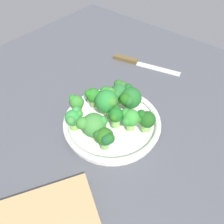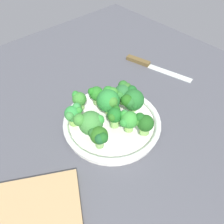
# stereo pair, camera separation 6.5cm
# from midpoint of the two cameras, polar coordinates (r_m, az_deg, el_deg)

# --- Properties ---
(ground_plane) EXTENTS (1.30, 1.30, 0.03)m
(ground_plane) POSITION_cam_midpoint_polar(r_m,az_deg,el_deg) (0.70, -4.63, -4.92)
(ground_plane) COLOR #4E5057
(bowl) EXTENTS (0.28, 0.28, 0.03)m
(bowl) POSITION_cam_midpoint_polar(r_m,az_deg,el_deg) (0.68, -2.72, -2.76)
(bowl) COLOR white
(bowl) RESTS_ON ground_plane
(broccoli_floret_0) EXTENTS (0.05, 0.05, 0.06)m
(broccoli_floret_0) POSITION_cam_midpoint_polar(r_m,az_deg,el_deg) (0.62, 5.26, -1.94)
(broccoli_floret_0) COLOR #95CF67
(broccoli_floret_0) RESTS_ON bowl
(broccoli_floret_1) EXTENTS (0.05, 0.06, 0.07)m
(broccoli_floret_1) POSITION_cam_midpoint_polar(r_m,az_deg,el_deg) (0.57, -5.05, -6.38)
(broccoli_floret_1) COLOR #92C86D
(broccoli_floret_1) RESTS_ON bowl
(broccoli_floret_2) EXTENTS (0.06, 0.04, 0.06)m
(broccoli_floret_2) POSITION_cam_midpoint_polar(r_m,az_deg,el_deg) (0.64, -12.20, -1.59)
(broccoli_floret_2) COLOR #8CC457
(broccoli_floret_2) RESTS_ON bowl
(broccoli_floret_3) EXTENTS (0.07, 0.07, 0.08)m
(broccoli_floret_3) POSITION_cam_midpoint_polar(r_m,az_deg,el_deg) (0.66, -3.97, 2.78)
(broccoli_floret_3) COLOR #8CD05C
(broccoli_floret_3) RESTS_ON bowl
(broccoli_floret_4) EXTENTS (0.04, 0.04, 0.06)m
(broccoli_floret_4) POSITION_cam_midpoint_polar(r_m,az_deg,el_deg) (0.69, -7.29, 3.84)
(broccoli_floret_4) COLOR #87B160
(broccoli_floret_4) RESTS_ON bowl
(broccoli_floret_5) EXTENTS (0.07, 0.06, 0.07)m
(broccoli_floret_5) POSITION_cam_midpoint_polar(r_m,az_deg,el_deg) (0.67, 1.64, 3.33)
(broccoli_floret_5) COLOR #91D463
(broccoli_floret_5) RESTS_ON bowl
(broccoli_floret_6) EXTENTS (0.05, 0.05, 0.06)m
(broccoli_floret_6) POSITION_cam_midpoint_polar(r_m,az_deg,el_deg) (0.62, 1.42, -1.62)
(broccoli_floret_6) COLOR #96D563
(broccoli_floret_6) RESTS_ON bowl
(broccoli_floret_7) EXTENTS (0.07, 0.06, 0.08)m
(broccoli_floret_7) POSITION_cam_midpoint_polar(r_m,az_deg,el_deg) (0.60, -7.69, -3.27)
(broccoli_floret_7) COLOR #85C250
(broccoli_floret_7) RESTS_ON bowl
(broccoli_floret_8) EXTENTS (0.06, 0.06, 0.07)m
(broccoli_floret_8) POSITION_cam_midpoint_polar(r_m,az_deg,el_deg) (0.69, -0.85, 4.91)
(broccoli_floret_8) COLOR #7BBA53
(broccoli_floret_8) RESTS_ON bowl
(broccoli_floret_9) EXTENTS (0.04, 0.05, 0.06)m
(broccoli_floret_9) POSITION_cam_midpoint_polar(r_m,az_deg,el_deg) (0.68, -11.39, 2.17)
(broccoli_floret_9) COLOR #98D66B
(broccoli_floret_9) RESTS_ON bowl
(broccoli_floret_10) EXTENTS (0.05, 0.04, 0.06)m
(broccoli_floret_10) POSITION_cam_midpoint_polar(r_m,az_deg,el_deg) (0.63, -2.05, -1.07)
(broccoli_floret_10) COLOR #91CC67
(broccoli_floret_10) RESTS_ON bowl
(knife) EXTENTS (0.09, 0.26, 0.01)m
(knife) POSITION_cam_midpoint_polar(r_m,az_deg,el_deg) (0.93, 4.08, 11.85)
(knife) COLOR silver
(knife) RESTS_ON ground_plane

